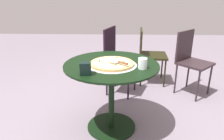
# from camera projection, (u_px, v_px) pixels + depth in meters

# --- Properties ---
(ground_plane) EXTENTS (10.00, 10.00, 0.00)m
(ground_plane) POSITION_uv_depth(u_px,v_px,m) (111.00, 127.00, 2.32)
(ground_plane) COLOR slate
(patio_table) EXTENTS (0.92, 0.92, 0.72)m
(patio_table) POSITION_uv_depth(u_px,v_px,m) (111.00, 82.00, 2.14)
(patio_table) COLOR black
(patio_table) RESTS_ON ground
(pizza_on_tray) EXTENTS (0.47, 0.47, 0.04)m
(pizza_on_tray) POSITION_uv_depth(u_px,v_px,m) (112.00, 64.00, 2.03)
(pizza_on_tray) COLOR silver
(pizza_on_tray) RESTS_ON patio_table
(pizza_server) EXTENTS (0.19, 0.17, 0.02)m
(pizza_server) POSITION_uv_depth(u_px,v_px,m) (119.00, 62.00, 1.96)
(pizza_server) COLOR silver
(pizza_server) RESTS_ON pizza_on_tray
(drinking_cup) EXTENTS (0.08, 0.08, 0.10)m
(drinking_cup) POSITION_uv_depth(u_px,v_px,m) (143.00, 63.00, 1.93)
(drinking_cup) COLOR silver
(drinking_cup) RESTS_ON patio_table
(napkin_dispenser) EXTENTS (0.10, 0.09, 0.11)m
(napkin_dispenser) POSITION_uv_depth(u_px,v_px,m) (85.00, 68.00, 1.79)
(napkin_dispenser) COLOR black
(napkin_dispenser) RESTS_ON patio_table
(patio_chair_near) EXTENTS (0.55, 0.55, 0.87)m
(patio_chair_near) POSITION_uv_depth(u_px,v_px,m) (190.00, 58.00, 2.93)
(patio_chair_near) COLOR #2E2125
(patio_chair_near) RESTS_ON ground
(patio_chair_far) EXTENTS (0.48, 0.48, 0.92)m
(patio_chair_far) POSITION_uv_depth(u_px,v_px,m) (116.00, 56.00, 2.93)
(patio_chair_far) COLOR black
(patio_chair_far) RESTS_ON ground
(patio_chair_corner) EXTENTS (0.44, 0.44, 0.84)m
(patio_chair_corner) POSITION_uv_depth(u_px,v_px,m) (148.00, 52.00, 3.28)
(patio_chair_corner) COLOR black
(patio_chair_corner) RESTS_ON ground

